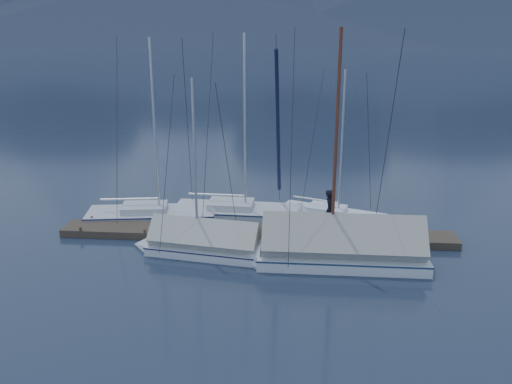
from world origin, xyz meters
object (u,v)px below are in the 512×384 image
(sailboat_covered_near, at_px, (327,251))
(sailboat_covered_far, at_px, (195,244))
(sailboat_open_left, at_px, (170,216))
(sailboat_open_right, at_px, (347,219))
(sailboat_open_mid, at_px, (256,214))
(person, at_px, (330,210))

(sailboat_covered_near, xyz_separation_m, sailboat_covered_far, (-5.58, 0.47, -0.12))
(sailboat_open_left, xyz_separation_m, sailboat_open_right, (8.81, 0.40, -0.03))
(sailboat_open_mid, distance_m, sailboat_covered_far, 5.09)
(sailboat_open_right, distance_m, person, 2.50)
(sailboat_open_left, distance_m, sailboat_open_mid, 4.31)
(sailboat_open_left, xyz_separation_m, sailboat_covered_far, (2.06, -3.96, 0.23))
(sailboat_open_mid, bearing_deg, sailboat_open_left, -171.81)
(sailboat_covered_near, distance_m, person, 2.93)
(sailboat_open_right, distance_m, sailboat_covered_far, 8.04)
(sailboat_covered_near, height_order, sailboat_covered_far, sailboat_covered_near)
(sailboat_open_mid, xyz_separation_m, person, (3.59, -2.23, 1.12))
(sailboat_covered_near, bearing_deg, sailboat_open_left, 149.85)
(sailboat_open_right, bearing_deg, sailboat_covered_far, -147.14)
(sailboat_covered_far, distance_m, person, 6.31)
(sailboat_open_right, bearing_deg, person, -115.37)
(sailboat_open_right, height_order, person, sailboat_open_right)
(sailboat_open_left, height_order, sailboat_covered_far, sailboat_open_left)
(sailboat_covered_far, bearing_deg, sailboat_covered_near, -4.86)
(sailboat_covered_far, bearing_deg, sailboat_open_right, 32.86)
(sailboat_open_right, height_order, sailboat_covered_near, sailboat_covered_near)
(sailboat_open_right, bearing_deg, sailboat_covered_near, -103.61)
(sailboat_open_mid, relative_size, sailboat_covered_far, 1.21)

